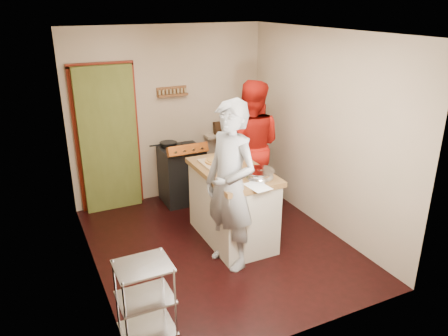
{
  "coord_description": "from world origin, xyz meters",
  "views": [
    {
      "loc": [
        -2.03,
        -4.38,
        2.93
      ],
      "look_at": [
        0.07,
        0.0,
        1.04
      ],
      "focal_mm": 35.0,
      "sensor_mm": 36.0,
      "label": 1
    }
  ],
  "objects_px": {
    "person_stripe": "(230,186)",
    "person_red": "(250,146)",
    "stove": "(182,174)",
    "island": "(232,203)",
    "wire_shelving": "(145,299)"
  },
  "relations": [
    {
      "from": "person_stripe",
      "to": "person_red",
      "type": "bearing_deg",
      "value": 125.94
    },
    {
      "from": "stove",
      "to": "island",
      "type": "height_order",
      "value": "island"
    },
    {
      "from": "stove",
      "to": "island",
      "type": "distance_m",
      "value": 1.36
    },
    {
      "from": "island",
      "to": "wire_shelving",
      "type": "bearing_deg",
      "value": -139.72
    },
    {
      "from": "person_stripe",
      "to": "person_red",
      "type": "distance_m",
      "value": 1.56
    },
    {
      "from": "stove",
      "to": "wire_shelving",
      "type": "distance_m",
      "value": 2.94
    },
    {
      "from": "person_red",
      "to": "island",
      "type": "bearing_deg",
      "value": 81.94
    },
    {
      "from": "wire_shelving",
      "to": "person_stripe",
      "type": "xyz_separation_m",
      "value": [
        1.24,
        0.79,
        0.54
      ]
    },
    {
      "from": "wire_shelving",
      "to": "person_red",
      "type": "distance_m",
      "value": 3.03
    },
    {
      "from": "wire_shelving",
      "to": "person_red",
      "type": "relative_size",
      "value": 0.42
    },
    {
      "from": "stove",
      "to": "wire_shelving",
      "type": "bearing_deg",
      "value": -116.85
    },
    {
      "from": "wire_shelving",
      "to": "island",
      "type": "bearing_deg",
      "value": 40.28
    },
    {
      "from": "stove",
      "to": "island",
      "type": "xyz_separation_m",
      "value": [
        0.18,
        -1.34,
        0.06
      ]
    },
    {
      "from": "stove",
      "to": "person_stripe",
      "type": "distance_m",
      "value": 1.91
    },
    {
      "from": "person_stripe",
      "to": "stove",
      "type": "bearing_deg",
      "value": 160.18
    }
  ]
}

